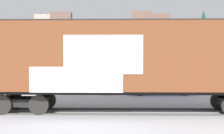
% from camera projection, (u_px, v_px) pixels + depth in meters
% --- Properties ---
extents(ground_plane, '(260.00, 260.00, 0.00)m').
position_uv_depth(ground_plane, '(164.00, 113.00, 13.04)').
color(ground_plane, '#B2B5BC').
extents(track, '(60.02, 3.52, 0.08)m').
position_uv_depth(track, '(141.00, 112.00, 13.09)').
color(track, '#4C4742').
rests_on(track, ground_plane).
extents(freight_car, '(15.50, 3.11, 4.43)m').
position_uv_depth(freight_car, '(134.00, 58.00, 13.02)').
color(freight_car, brown).
rests_on(freight_car, ground_plane).
extents(hillside, '(123.28, 38.40, 16.39)m').
position_uv_depth(hillside, '(129.00, 47.00, 88.52)').
color(hillside, gray).
rests_on(hillside, ground_plane).
extents(parked_car_silver, '(4.21, 2.05, 1.53)m').
position_uv_depth(parked_car_silver, '(88.00, 82.00, 20.38)').
color(parked_car_silver, '#B7BABF').
rests_on(parked_car_silver, ground_plane).
extents(parked_car_blue, '(4.66, 2.23, 1.68)m').
position_uv_depth(parked_car_blue, '(158.00, 83.00, 19.89)').
color(parked_car_blue, navy).
rests_on(parked_car_blue, ground_plane).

